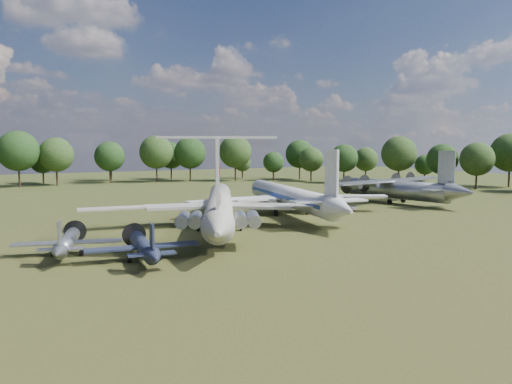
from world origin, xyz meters
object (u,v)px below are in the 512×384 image
il62_airliner (220,211)px  small_prop_west (144,250)px  person_on_il62 (218,198)px  small_prop_northwest (67,245)px  an12_transport (393,192)px  tu104_jet (289,201)px

il62_airliner → small_prop_west: 20.18m
small_prop_west → person_on_il62: (8.84, 1.59, 4.62)m
small_prop_west → small_prop_northwest: size_ratio=1.03×
an12_transport → person_on_il62: size_ratio=19.37×
tu104_jet → small_prop_northwest: bearing=-146.2°
small_prop_west → tu104_jet: bearing=41.5°
tu104_jet → an12_transport: size_ratio=1.34×
tu104_jet → person_on_il62: (-21.49, -19.66, 3.44)m
il62_airliner → small_prop_west: bearing=-111.5°
small_prop_northwest → person_on_il62: 16.57m
il62_airliner → tu104_jet: (15.86, 7.25, -0.12)m
person_on_il62 → small_prop_northwest: bearing=-2.3°
tu104_jet → an12_transport: 26.77m
tu104_jet → an12_transport: (26.48, 3.93, -0.05)m
il62_airliner → tu104_jet: il62_airliner is taller
small_prop_northwest → small_prop_west: bearing=-28.6°
il62_airliner → person_on_il62: (-5.63, -12.41, 3.32)m
il62_airliner → small_prop_northwest: il62_airliner is taller
tu104_jet → person_on_il62: 29.33m
small_prop_west → person_on_il62: person_on_il62 is taller
small_prop_northwest → an12_transport: bearing=31.7°
an12_transport → il62_airliner: bearing=-175.0°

